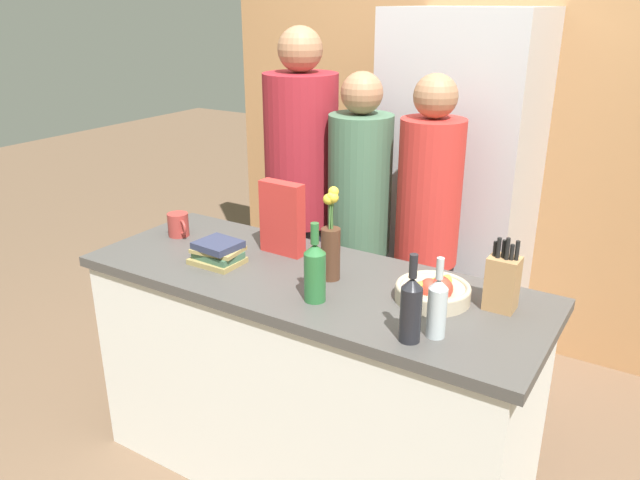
% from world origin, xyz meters
% --- Properties ---
extents(ground_plane, '(14.00, 14.00, 0.00)m').
position_xyz_m(ground_plane, '(0.00, 0.00, 0.00)').
color(ground_plane, brown).
extents(kitchen_island, '(1.79, 0.66, 0.91)m').
position_xyz_m(kitchen_island, '(0.00, 0.00, 0.46)').
color(kitchen_island, silver).
rests_on(kitchen_island, ground_plane).
extents(back_wall_wood, '(2.99, 0.12, 2.60)m').
position_xyz_m(back_wall_wood, '(0.00, 1.59, 1.30)').
color(back_wall_wood, '#AD7A4C').
rests_on(back_wall_wood, ground_plane).
extents(refrigerator, '(0.71, 0.63, 1.85)m').
position_xyz_m(refrigerator, '(0.13, 1.23, 0.93)').
color(refrigerator, '#B7B7BC').
rests_on(refrigerator, ground_plane).
extents(fruit_bowl, '(0.26, 0.26, 0.11)m').
position_xyz_m(fruit_bowl, '(0.48, 0.05, 0.95)').
color(fruit_bowl, tan).
rests_on(fruit_bowl, kitchen_island).
extents(knife_block, '(0.10, 0.09, 0.26)m').
position_xyz_m(knife_block, '(0.69, 0.12, 1.01)').
color(knife_block, '#A87A4C').
rests_on(knife_block, kitchen_island).
extents(flower_vase, '(0.07, 0.07, 0.35)m').
position_xyz_m(flower_vase, '(0.08, 0.03, 1.05)').
color(flower_vase, '#4C2D1E').
rests_on(flower_vase, kitchen_island).
extents(cereal_box, '(0.19, 0.07, 0.30)m').
position_xyz_m(cereal_box, '(-0.22, 0.14, 1.06)').
color(cereal_box, red).
rests_on(cereal_box, kitchen_island).
extents(coffee_mug, '(0.13, 0.09, 0.10)m').
position_xyz_m(coffee_mug, '(-0.72, 0.06, 0.96)').
color(coffee_mug, '#99332D').
rests_on(coffee_mug, kitchen_island).
extents(book_stack, '(0.20, 0.16, 0.09)m').
position_xyz_m(book_stack, '(-0.37, -0.08, 0.95)').
color(book_stack, '#99844C').
rests_on(book_stack, kitchen_island).
extents(bottle_oil, '(0.08, 0.08, 0.28)m').
position_xyz_m(bottle_oil, '(0.13, -0.15, 1.02)').
color(bottle_oil, '#286633').
rests_on(bottle_oil, kitchen_island).
extents(bottle_vinegar, '(0.07, 0.07, 0.28)m').
position_xyz_m(bottle_vinegar, '(0.52, -0.23, 1.02)').
color(bottle_vinegar, black).
rests_on(bottle_vinegar, kitchen_island).
extents(bottle_wine, '(0.06, 0.06, 0.26)m').
position_xyz_m(bottle_wine, '(0.58, -0.17, 1.01)').
color(bottle_wine, '#B2BCC1').
rests_on(bottle_wine, kitchen_island).
extents(person_at_sink, '(0.35, 0.35, 1.78)m').
position_xyz_m(person_at_sink, '(-0.46, 0.65, 1.00)').
color(person_at_sink, '#383842').
rests_on(person_at_sink, ground_plane).
extents(person_in_blue, '(0.29, 0.29, 1.60)m').
position_xyz_m(person_in_blue, '(-0.13, 0.64, 0.91)').
color(person_in_blue, '#383842').
rests_on(person_in_blue, ground_plane).
extents(person_in_red_tee, '(0.28, 0.28, 1.61)m').
position_xyz_m(person_in_red_tee, '(0.19, 0.68, 0.92)').
color(person_in_red_tee, '#383842').
rests_on(person_in_red_tee, ground_plane).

